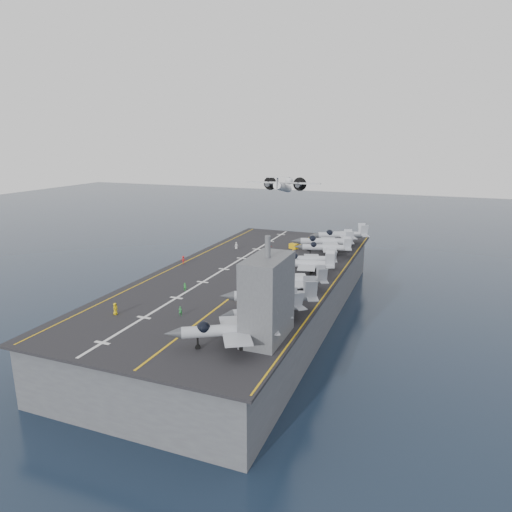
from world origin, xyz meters
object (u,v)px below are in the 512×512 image
(tow_cart_a, at_px, (244,296))
(fighter_jet_0, at_px, (229,329))
(transport_plane, at_px, (283,187))
(island_superstructure, at_px, (267,288))

(tow_cart_a, bearing_deg, fighter_jet_0, -73.44)
(tow_cart_a, relative_size, transport_plane, 0.09)
(island_superstructure, distance_m, fighter_jet_0, 7.75)
(fighter_jet_0, height_order, transport_plane, transport_plane)
(fighter_jet_0, distance_m, tow_cart_a, 19.30)
(fighter_jet_0, relative_size, tow_cart_a, 7.71)
(transport_plane, bearing_deg, fighter_jet_0, -76.32)
(island_superstructure, relative_size, transport_plane, 0.58)
(island_superstructure, height_order, fighter_jet_0, island_superstructure)
(fighter_jet_0, bearing_deg, transport_plane, 103.68)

